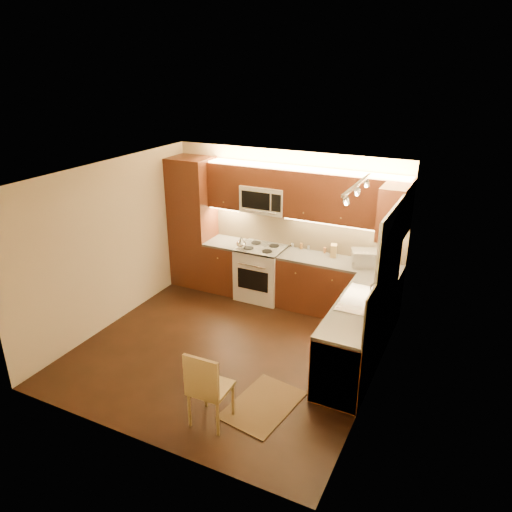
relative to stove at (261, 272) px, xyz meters
The scene contains 37 objects.
floor 1.76m from the stove, 79.85° to the right, with size 4.00×4.00×0.01m, color black.
ceiling 2.66m from the stove, 79.85° to the right, with size 4.00×4.00×0.01m, color beige.
wall_back 0.91m from the stove, 47.29° to the left, with size 4.00×0.01×2.50m, color #CBB694.
wall_front 3.77m from the stove, 85.33° to the right, with size 4.00×0.01×2.50m, color #CBB694.
wall_left 2.51m from the stove, 135.42° to the right, with size 0.01×4.00×2.50m, color #CBB694.
wall_right 2.95m from the stove, 36.06° to the right, with size 0.01×4.00×2.50m, color #CBB694.
pantry 1.52m from the stove, behind, with size 0.70×0.60×2.30m, color #42240E.
base_cab_back_left 0.69m from the stove, behind, with size 0.62×0.60×0.86m, color #42240E.
counter_back_left 0.81m from the stove, behind, with size 0.62×0.60×0.04m, color #383633.
base_cab_back_right 1.34m from the stove, ahead, with size 1.92×0.60×0.86m, color #42240E.
counter_back_right 1.40m from the stove, ahead, with size 1.92×0.60×0.04m, color #383633.
base_cab_right 2.37m from the stove, 32.52° to the right, with size 0.60×2.00×0.86m, color #42240E.
counter_right 2.41m from the stove, 32.52° to the right, with size 0.60×2.00×0.04m, color #383633.
dishwasher 2.81m from the stove, 44.64° to the right, with size 0.58×0.60×0.84m, color silver.
backsplash_back 1.03m from the stove, 25.86° to the left, with size 3.30×0.02×0.60m, color tan.
backsplash_right 2.72m from the stove, 29.11° to the right, with size 0.02×2.00×0.60m, color tan.
upper_cab_back_left 1.58m from the stove, 167.74° to the left, with size 0.62×0.35×0.75m, color #42240E.
upper_cab_back_right 1.95m from the stove, ahead, with size 1.92×0.35×0.75m, color #42240E.
upper_cab_bridge 1.64m from the stove, 90.00° to the left, with size 0.76×0.35×0.31m, color #42240E.
upper_cab_right_corner 2.57m from the stove, ahead, with size 0.35×0.50×0.75m, color #42240E.
stove is the anchor object (origin of this frame).
microwave 1.27m from the stove, 90.00° to the left, with size 0.76×0.38×0.44m, color silver, non-canonical shape.
window_frame 2.79m from the stove, 26.21° to the right, with size 0.03×1.44×1.24m, color silver.
window_blinds 2.77m from the stove, 26.41° to the right, with size 0.02×1.36×1.16m, color silver.
sink 2.35m from the stove, 29.36° to the right, with size 0.52×0.86×0.15m, color silver, non-canonical shape.
faucet 2.52m from the stove, 27.30° to the right, with size 0.20×0.04×0.30m, color silver, non-canonical shape.
track_light_bar 3.01m from the stove, 34.57° to the right, with size 0.04×1.20×0.03m, color silver.
kettle 0.65m from the stove, 144.19° to the right, with size 0.17×0.17×0.20m, color silver, non-canonical shape.
toaster_oven 1.81m from the stove, ahead, with size 0.40×0.30×0.24m, color silver.
knife_block 1.32m from the stove, ahead, with size 0.09×0.15×0.21m, color olive.
spice_jar_a 0.71m from the stove, 30.20° to the left, with size 0.05×0.05×0.08m, color silver.
spice_jar_b 0.82m from the stove, 23.58° to the left, with size 0.05×0.05×0.10m, color brown.
spice_jar_c 0.92m from the stove, 19.78° to the left, with size 0.05×0.05×0.09m, color silver.
spice_jar_d 1.16m from the stove, 14.62° to the left, with size 0.04×0.04×0.09m, color #98592D.
soap_bottle 2.36m from the stove, 15.68° to the right, with size 0.10×0.10×0.22m, color silver.
rug 2.90m from the stove, 64.02° to the right, with size 0.67×1.00×0.01m, color black.
dining_chair 3.17m from the stove, 74.67° to the right, with size 0.42×0.42×0.94m, color olive, non-canonical shape.
Camera 1 is at (2.93, -5.13, 3.81)m, focal length 33.94 mm.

